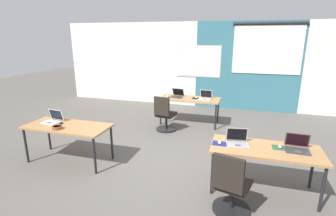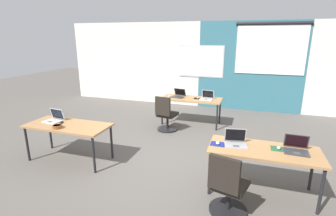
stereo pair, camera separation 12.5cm
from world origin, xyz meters
name	(u,v)px [view 1 (the left image)]	position (x,y,z in m)	size (l,w,h in m)	color
ground_plane	(166,158)	(0.00, 0.00, 0.00)	(24.00, 24.00, 0.00)	#56514C
back_wall_assembly	(204,65)	(0.05, 4.20, 1.41)	(10.00, 0.27, 2.80)	silver
desk_near_left	(68,128)	(-1.75, -0.60, 0.66)	(1.60, 0.70, 0.72)	#A37547
desk_near_right	(265,152)	(1.75, -0.60, 0.66)	(1.60, 0.70, 0.72)	#A37547
desk_far_center	(190,100)	(0.00, 2.20, 0.66)	(1.60, 0.70, 0.72)	#A37547
laptop_near_right_inner	(237,141)	(1.33, -0.56, 0.77)	(0.37, 0.32, 0.24)	#9E9EA3
mousepad_near_right_inner	(220,143)	(1.07, -0.63, 0.72)	(0.22, 0.19, 0.00)	navy
mouse_near_right_inner	(220,142)	(1.07, -0.63, 0.74)	(0.07, 0.11, 0.03)	silver
chair_near_right_inner	(231,189)	(1.31, -1.28, 0.38)	(0.54, 0.59, 0.92)	black
laptop_near_right_end	(297,147)	(2.19, -0.53, 0.77)	(0.34, 0.30, 0.23)	#333338
mousepad_near_right_end	(280,148)	(1.95, -0.53, 0.72)	(0.22, 0.19, 0.00)	#23512D
mouse_near_right_end	(280,147)	(1.95, -0.53, 0.74)	(0.06, 0.10, 0.03)	#B2B2B7
laptop_far_right	(205,97)	(0.41, 2.23, 0.77)	(0.36, 0.32, 0.23)	silver
mousepad_far_right	(196,98)	(0.17, 2.23, 0.72)	(0.22, 0.19, 0.00)	black
mouse_far_right	(196,98)	(0.17, 2.23, 0.74)	(0.08, 0.11, 0.03)	#B2B2B7
laptop_near_left_end	(53,120)	(-2.14, -0.51, 0.77)	(0.36, 0.32, 0.23)	silver
mouse_near_left_end	(61,123)	(-1.92, -0.56, 0.74)	(0.07, 0.11, 0.03)	black
laptop_far_left	(177,95)	(-0.38, 2.25, 0.77)	(0.38, 0.37, 0.22)	#333338
mouse_far_left	(168,96)	(-0.63, 2.19, 0.74)	(0.06, 0.10, 0.03)	silver
chair_far_left	(165,117)	(-0.48, 1.47, 0.38)	(0.52, 0.57, 0.92)	black
snack_bowl	(57,127)	(-1.79, -0.82, 0.76)	(0.18, 0.18, 0.06)	brown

